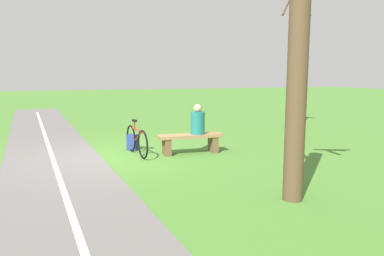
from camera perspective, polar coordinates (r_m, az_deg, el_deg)
ground_plane at (r=9.38m, az=-13.04°, el=-4.37°), size 80.00×80.00×0.00m
paved_path at (r=5.50m, az=-17.80°, el=-13.63°), size 5.76×36.04×0.02m
path_centre_line at (r=5.50m, az=-17.80°, el=-13.53°), size 3.28×31.85×0.00m
bench at (r=9.46m, az=-0.25°, el=-1.93°), size 1.68×0.47×0.50m
person_seated at (r=9.45m, az=0.88°, el=1.03°), size 0.37×0.37×0.77m
bicycle at (r=9.39m, az=-8.56°, el=-1.91°), size 0.27×1.66×0.88m
backpack at (r=10.01m, az=-9.13°, el=-2.23°), size 0.34×0.34×0.43m
tree_far_right at (r=6.01m, az=16.38°, el=10.79°), size 1.29×1.26×5.06m
tree_by_path at (r=14.06m, az=15.68°, el=9.30°), size 1.11×1.12×4.98m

